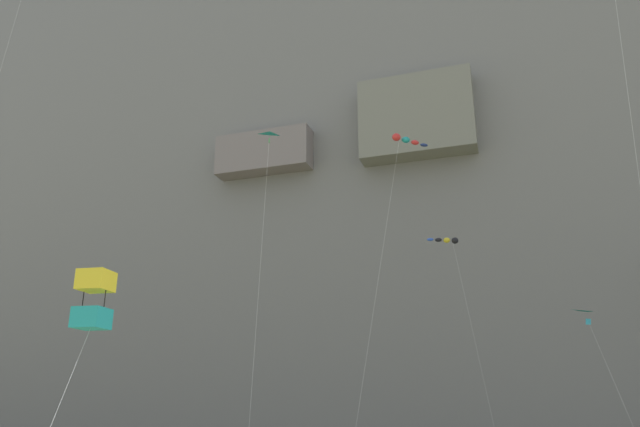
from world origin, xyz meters
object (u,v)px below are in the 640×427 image
at_px(kite_windsock_mid_left, 405,141).
at_px(kite_delta_low_center, 269,153).
at_px(kite_windsock_high_left, 448,241).
at_px(kite_banner_upper_left, 18,6).
at_px(kite_delta_low_left, 595,321).
at_px(kite_box_high_right, 94,300).

height_order(kite_windsock_mid_left, kite_delta_low_center, kite_windsock_mid_left).
bearing_deg(kite_windsock_mid_left, kite_windsock_high_left, 81.63).
bearing_deg(kite_delta_low_center, kite_banner_upper_left, -162.92).
distance_m(kite_windsock_mid_left, kite_banner_upper_left, 28.60).
xyz_separation_m(kite_delta_low_left, kite_delta_low_center, (-18.91, -12.96, 9.69)).
xyz_separation_m(kite_delta_low_left, kite_box_high_right, (-19.40, -26.80, -1.77)).
xyz_separation_m(kite_box_high_right, kite_delta_low_center, (0.50, 13.84, 11.46)).
bearing_deg(kite_banner_upper_left, kite_box_high_right, -27.34).
bearing_deg(kite_windsock_mid_left, kite_delta_low_center, -144.11).
bearing_deg(kite_delta_low_left, kite_box_high_right, -125.91).
bearing_deg(kite_box_high_right, kite_windsock_high_left, 71.76).
distance_m(kite_delta_low_left, kite_box_high_right, 33.13).
bearing_deg(kite_windsock_high_left, kite_delta_low_left, -14.63).
relative_size(kite_banner_upper_left, kite_delta_low_center, 1.67).
height_order(kite_delta_low_left, kite_delta_low_center, kite_delta_low_center).
distance_m(kite_delta_low_left, kite_banner_upper_left, 45.52).
distance_m(kite_windsock_mid_left, kite_delta_low_left, 17.90).
relative_size(kite_windsock_mid_left, kite_banner_upper_left, 0.64).
bearing_deg(kite_delta_low_center, kite_box_high_right, -92.06).
xyz_separation_m(kite_windsock_mid_left, kite_delta_low_center, (-7.71, -5.58, -2.17)).
bearing_deg(kite_delta_low_left, kite_banner_upper_left, -153.16).
distance_m(kite_windsock_mid_left, kite_delta_low_center, 9.77).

